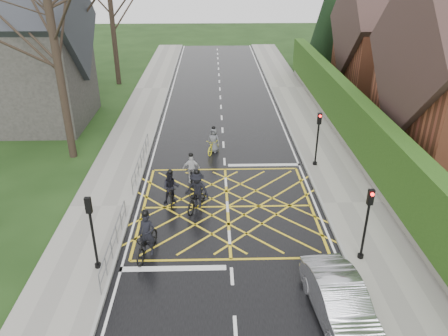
{
  "coord_description": "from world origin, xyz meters",
  "views": [
    {
      "loc": [
        -0.65,
        -17.88,
        10.95
      ],
      "look_at": [
        -0.12,
        1.56,
        1.3
      ],
      "focal_mm": 35.0,
      "sensor_mm": 36.0,
      "label": 1
    }
  ],
  "objects_px": {
    "cyclist_back": "(171,191)",
    "cyclist_front": "(191,172)",
    "cyclist_mid": "(197,194)",
    "car": "(340,302)",
    "cyclist_rear": "(147,240)",
    "cyclist_lead": "(214,143)"
  },
  "relations": [
    {
      "from": "cyclist_front",
      "to": "cyclist_lead",
      "type": "bearing_deg",
      "value": 71.41
    },
    {
      "from": "cyclist_front",
      "to": "car",
      "type": "bearing_deg",
      "value": -63.08
    },
    {
      "from": "cyclist_mid",
      "to": "cyclist_lead",
      "type": "bearing_deg",
      "value": 104.95
    },
    {
      "from": "cyclist_mid",
      "to": "cyclist_lead",
      "type": "height_order",
      "value": "cyclist_mid"
    },
    {
      "from": "cyclist_mid",
      "to": "cyclist_front",
      "type": "height_order",
      "value": "cyclist_mid"
    },
    {
      "from": "cyclist_back",
      "to": "cyclist_front",
      "type": "distance_m",
      "value": 2.3
    },
    {
      "from": "cyclist_mid",
      "to": "cyclist_front",
      "type": "bearing_deg",
      "value": 120.69
    },
    {
      "from": "cyclist_rear",
      "to": "car",
      "type": "xyz_separation_m",
      "value": [
        6.75,
        -3.62,
        0.05
      ]
    },
    {
      "from": "cyclist_back",
      "to": "car",
      "type": "height_order",
      "value": "cyclist_back"
    },
    {
      "from": "cyclist_rear",
      "to": "car",
      "type": "distance_m",
      "value": 7.66
    },
    {
      "from": "cyclist_rear",
      "to": "cyclist_front",
      "type": "distance_m",
      "value": 6.27
    },
    {
      "from": "cyclist_mid",
      "to": "cyclist_lead",
      "type": "distance_m",
      "value": 6.46
    },
    {
      "from": "cyclist_front",
      "to": "car",
      "type": "relative_size",
      "value": 0.39
    },
    {
      "from": "cyclist_front",
      "to": "cyclist_back",
      "type": "bearing_deg",
      "value": -113.97
    },
    {
      "from": "cyclist_rear",
      "to": "car",
      "type": "relative_size",
      "value": 0.51
    },
    {
      "from": "cyclist_rear",
      "to": "cyclist_back",
      "type": "relative_size",
      "value": 1.21
    },
    {
      "from": "cyclist_rear",
      "to": "cyclist_back",
      "type": "height_order",
      "value": "cyclist_rear"
    },
    {
      "from": "cyclist_front",
      "to": "cyclist_rear",
      "type": "bearing_deg",
      "value": -105.34
    },
    {
      "from": "cyclist_back",
      "to": "cyclist_mid",
      "type": "bearing_deg",
      "value": -22.99
    },
    {
      "from": "cyclist_rear",
      "to": "cyclist_mid",
      "type": "height_order",
      "value": "cyclist_rear"
    },
    {
      "from": "cyclist_mid",
      "to": "car",
      "type": "relative_size",
      "value": 0.51
    },
    {
      "from": "cyclist_rear",
      "to": "cyclist_front",
      "type": "xyz_separation_m",
      "value": [
        1.51,
        6.09,
        -0.04
      ]
    }
  ]
}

